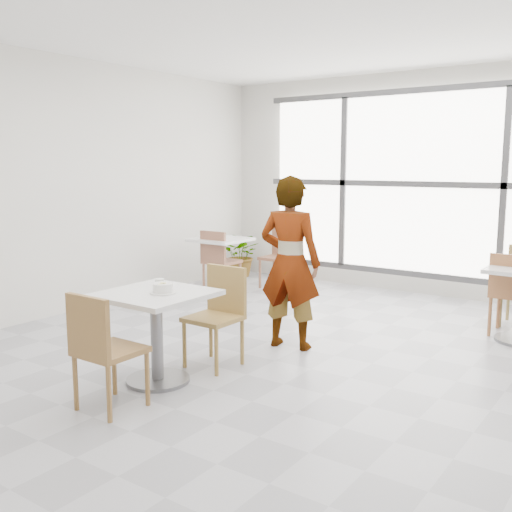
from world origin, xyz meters
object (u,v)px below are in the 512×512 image
Objects in this scene: oatmeal_bowl at (163,288)px; bg_chair_left_far at (281,253)px; chair_near at (101,344)px; coffee_cup at (160,283)px; person at (290,263)px; bg_chair_right_near at (512,289)px; main_table at (156,320)px; chair_far at (219,309)px; bg_table_left at (221,257)px; plant_left at (242,255)px; bg_chair_left_near at (218,257)px.

oatmeal_bowl is 4.01m from bg_chair_left_far.
chair_near is 0.89m from coffee_cup.
oatmeal_bowl is 0.13× the size of person.
bg_chair_right_near is at bearing 52.71° from coffee_cup.
main_table is at bearing 55.82° from bg_chair_right_near.
chair_near is 5.47× the size of coffee_cup.
chair_near is 1.00× the size of chair_far.
bg_chair_right_near is (1.97, 3.02, -0.29)m from oatmeal_bowl.
main_table is at bearing -81.01° from chair_near.
bg_table_left is at bearing -123.52° from bg_chair_left_far.
coffee_cup is at bearing -72.41° from bg_chair_left_far.
bg_chair_left_far is 1.00× the size of bg_chair_right_near.
person is at bearing 43.86° from bg_chair_right_near.
bg_table_left is at bearing -47.10° from person.
chair_far reaches higher than oatmeal_bowl.
oatmeal_bowl reaches higher than bg_table_left.
bg_table_left is (-1.89, 2.36, -0.01)m from chair_far.
bg_chair_right_near is (2.17, 2.85, -0.28)m from coffee_cup.
bg_chair_left_far reaches higher than main_table.
person is at bearing -36.71° from bg_table_left.
oatmeal_bowl is 1.32× the size of coffee_cup.
person reaches higher than coffee_cup.
chair_far is 4.12m from plant_left.
person is (0.50, 1.24, 0.05)m from coffee_cup.
bg_chair_left_near is at bearing 120.63° from main_table.
main_table is 0.92× the size of chair_near.
chair_near reaches higher than oatmeal_bowl.
chair_near is 1.16× the size of bg_table_left.
bg_chair_right_near is (2.05, 3.02, -0.02)m from main_table.
bg_chair_right_near is (1.95, 3.67, 0.00)m from chair_near.
bg_chair_left_far is 3.39m from bg_chair_right_near.
bg_chair_left_far is (-1.14, 3.59, -0.28)m from coffee_cup.
main_table is at bearing 64.59° from person.
oatmeal_bowl is at bearing -88.44° from chair_near.
oatmeal_bowl is at bearing -58.50° from bg_table_left.
bg_chair_left_near is (0.05, -0.12, 0.01)m from bg_table_left.
bg_chair_left_far is (-1.26, 3.76, -0.02)m from main_table.
main_table is at bearing -71.51° from bg_chair_left_far.
chair_far and bg_chair_left_near have the same top height.
bg_chair_left_near is (-1.59, 2.72, -0.28)m from coffee_cup.
person is at bearing 71.98° from chair_far.
chair_near and bg_chair_left_far have the same top height.
main_table is 3.97m from bg_chair_left_far.
chair_far is at bearing -66.03° from bg_chair_left_far.
chair_far is 0.87m from person.
bg_chair_left_near is at bearing 121.86° from oatmeal_bowl.
chair_near reaches higher than bg_table_left.
plant_left is (-2.28, 4.70, -0.15)m from chair_near.
chair_near reaches higher than main_table.
coffee_cup is 0.10× the size of person.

